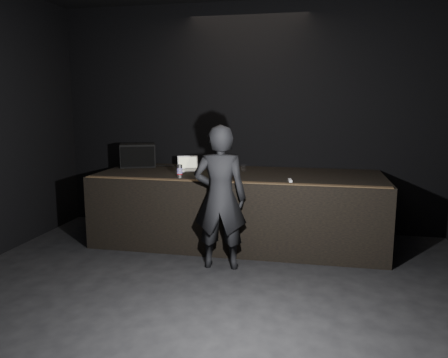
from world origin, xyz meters
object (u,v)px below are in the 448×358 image
stage_monitor (138,155)px  person (220,197)px  beer_can (180,171)px  stage_riser (239,208)px  laptop (188,167)px

stage_monitor → person: size_ratio=0.37×
beer_can → stage_riser: bearing=36.2°
person → stage_monitor: bearing=-45.8°
laptop → beer_can: (0.07, -0.65, 0.03)m
laptop → beer_can: 0.65m
stage_monitor → beer_can: stage_monitor is taller
stage_monitor → person: (1.62, -1.38, -0.31)m
stage_monitor → person: person is taller
stage_riser → laptop: bearing=170.8°
stage_riser → laptop: size_ratio=10.53×
stage_riser → beer_can: beer_can is taller
stage_riser → person: (-0.05, -1.04, 0.37)m
stage_riser → beer_can: bearing=-143.8°
stage_riser → beer_can: (-0.71, -0.52, 0.59)m
stage_monitor → laptop: bearing=-36.1°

